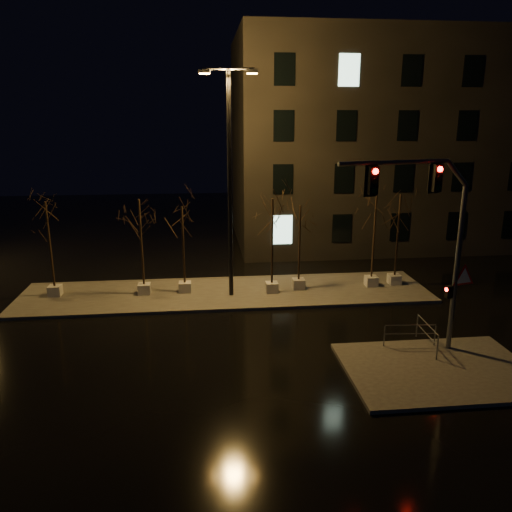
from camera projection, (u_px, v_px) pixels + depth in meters
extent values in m
plane|color=black|center=(234.00, 341.00, 21.36)|extent=(90.00, 90.00, 0.00)
cube|color=#44413C|center=(226.00, 293.00, 27.09)|extent=(22.00, 5.00, 0.15)
cube|color=#44413C|center=(438.00, 370.00, 18.76)|extent=(7.00, 5.00, 0.15)
cube|color=black|center=(400.00, 142.00, 38.09)|extent=(25.00, 12.00, 15.00)
cube|color=beige|center=(55.00, 291.00, 26.41)|extent=(0.65, 0.65, 0.55)
cylinder|color=black|center=(50.00, 245.00, 25.75)|extent=(0.11, 0.11, 4.47)
cube|color=beige|center=(144.00, 289.00, 26.69)|extent=(0.65, 0.65, 0.55)
cylinder|color=black|center=(141.00, 242.00, 26.02)|extent=(0.11, 0.11, 4.56)
cube|color=beige|center=(185.00, 287.00, 26.97)|extent=(0.65, 0.65, 0.55)
cylinder|color=black|center=(183.00, 245.00, 26.35)|extent=(0.11, 0.11, 4.14)
cube|color=beige|center=(272.00, 287.00, 26.93)|extent=(0.65, 0.65, 0.55)
cylinder|color=black|center=(272.00, 241.00, 26.26)|extent=(0.11, 0.11, 4.55)
cube|color=beige|center=(299.00, 284.00, 27.51)|extent=(0.65, 0.65, 0.55)
cylinder|color=black|center=(299.00, 243.00, 26.90)|extent=(0.11, 0.11, 4.09)
cube|color=beige|center=(371.00, 281.00, 27.96)|extent=(0.65, 0.65, 0.55)
cylinder|color=black|center=(374.00, 237.00, 27.29)|extent=(0.11, 0.11, 4.52)
cube|color=beige|center=(394.00, 279.00, 28.28)|extent=(0.65, 0.65, 0.55)
cylinder|color=black|center=(398.00, 235.00, 27.61)|extent=(0.11, 0.11, 4.57)
cylinder|color=#595C60|center=(456.00, 270.00, 19.57)|extent=(0.20, 0.20, 6.64)
cylinder|color=#595C60|center=(395.00, 162.00, 17.50)|extent=(4.37, 1.06, 0.15)
cube|color=black|center=(437.00, 178.00, 18.21)|extent=(0.38, 0.31, 1.00)
cube|color=black|center=(373.00, 181.00, 17.41)|extent=(0.38, 0.31, 1.00)
cube|color=black|center=(449.00, 292.00, 19.73)|extent=(0.28, 0.25, 0.50)
cone|color=red|center=(463.00, 278.00, 19.70)|extent=(1.13, 0.27, 1.15)
sphere|color=#FF0C07|center=(468.00, 168.00, 18.51)|extent=(0.20, 0.20, 0.20)
cylinder|color=black|center=(230.00, 188.00, 25.10)|extent=(0.23, 0.23, 11.35)
cylinder|color=black|center=(228.00, 69.00, 23.60)|extent=(2.49, 0.44, 0.11)
cube|color=orange|center=(204.00, 73.00, 23.67)|extent=(0.60, 0.39, 0.23)
cube|color=orange|center=(252.00, 72.00, 23.62)|extent=(0.60, 0.39, 0.23)
cylinder|color=#595C60|center=(384.00, 336.00, 20.48)|extent=(0.05, 0.05, 0.86)
cylinder|color=#595C60|center=(435.00, 335.00, 20.54)|extent=(0.05, 0.05, 0.86)
cylinder|color=#595C60|center=(411.00, 325.00, 20.38)|extent=(2.10, 0.20, 0.04)
cylinder|color=#595C60|center=(410.00, 334.00, 20.48)|extent=(2.10, 0.20, 0.04)
cylinder|color=#595C60|center=(437.00, 348.00, 19.27)|extent=(0.05, 0.05, 0.96)
cylinder|color=#595C60|center=(417.00, 326.00, 21.33)|extent=(0.05, 0.05, 0.96)
cylinder|color=#595C60|center=(428.00, 325.00, 20.16)|extent=(0.15, 2.14, 0.04)
cylinder|color=#595C60|center=(427.00, 334.00, 20.27)|extent=(0.15, 2.14, 0.04)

